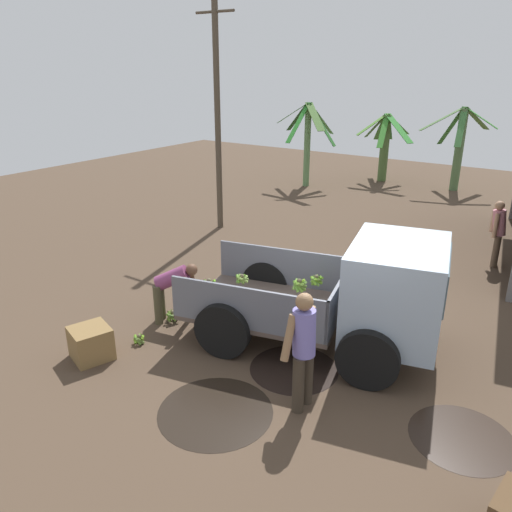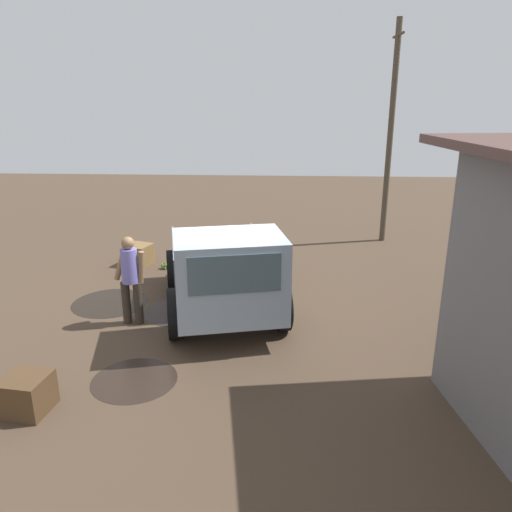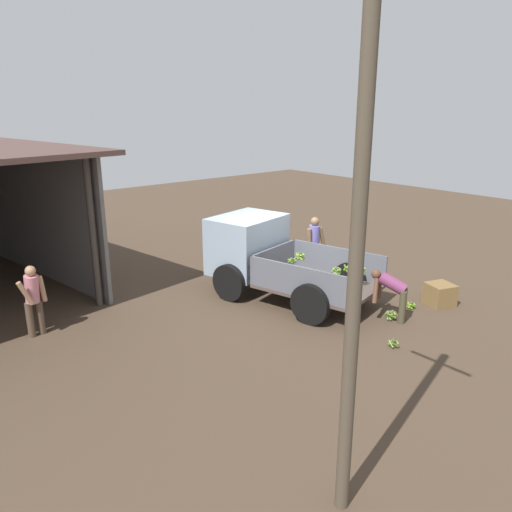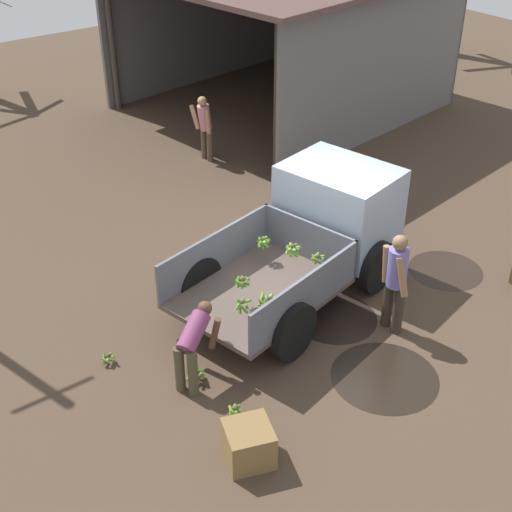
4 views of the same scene
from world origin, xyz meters
name	(u,v)px [view 3 (image 3 of 4)]	position (x,y,z in m)	size (l,w,h in m)	color
ground	(275,293)	(0.00, 0.00, 0.00)	(36.00, 36.00, 0.00)	#4A392A
mud_patch_0	(251,264)	(2.23, -1.07, 0.00)	(1.32, 1.32, 0.01)	black
mud_patch_1	(356,279)	(-0.68, -2.44, 0.00)	(1.58, 1.58, 0.01)	black
mud_patch_2	(309,287)	(-0.31, -0.94, 0.00)	(1.38, 1.38, 0.01)	black
cargo_truck	(261,253)	(0.34, 0.18, 1.02)	(4.44, 2.86, 1.92)	brown
utility_pole	(357,256)	(-5.79, 4.19, 3.16)	(1.22, 0.16, 6.14)	#4D4234
person_foreground_visitor	(314,244)	(0.22, -1.66, 0.95)	(0.34, 0.65, 1.72)	#362D23
person_worker_loading	(392,290)	(-2.93, -0.84, 0.71)	(0.82, 0.80, 1.15)	#48432D
person_bystander_near_shed	(33,297)	(1.37, 5.47, 0.86)	(0.41, 0.60, 1.55)	brown
banana_bunch_on_ground_0	(394,343)	(-3.78, 0.24, 0.11)	(0.22, 0.23, 0.18)	#47402E
banana_bunch_on_ground_1	(411,305)	(-2.87, -1.76, 0.09)	(0.22, 0.22, 0.18)	brown
banana_bunch_on_ground_2	(391,315)	(-2.94, -0.85, 0.12)	(0.30, 0.30, 0.22)	brown
wooden_crate_0	(440,294)	(-3.18, -2.49, 0.26)	(0.58, 0.58, 0.53)	brown
wooden_crate_1	(264,243)	(3.08, -2.31, 0.26)	(0.59, 0.59, 0.53)	#4E3620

